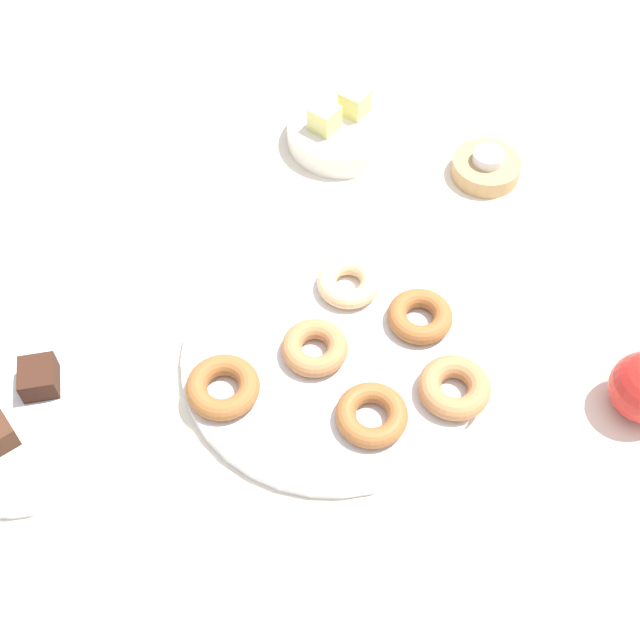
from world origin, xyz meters
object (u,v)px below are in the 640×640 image
(donut_plate, at_px, (331,357))
(melon_chunk_right, at_px, (355,102))
(donut_0, at_px, (420,316))
(donut_2, at_px, (348,282))
(donut_4, at_px, (454,388))
(donut_3, at_px, (372,415))
(donut_5, at_px, (315,348))
(candle_holder, at_px, (486,168))
(cake_plate, at_px, (26,418))
(donut_1, at_px, (223,387))
(fruit_bowl, at_px, (341,132))
(melon_chunk_left, at_px, (324,118))
(tealight, at_px, (488,157))
(brownie_far, at_px, (39,377))

(donut_plate, height_order, melon_chunk_right, melon_chunk_right)
(donut_0, distance_m, donut_2, 0.10)
(donut_4, bearing_deg, donut_3, 173.81)
(donut_0, height_order, donut_5, same)
(donut_plate, distance_m, candle_holder, 0.38)
(donut_5, relative_size, cake_plate, 0.34)
(donut_1, xyz_separation_m, donut_4, (0.24, -0.12, 0.00))
(cake_plate, bearing_deg, donut_1, -18.71)
(cake_plate, height_order, fruit_bowl, fruit_bowl)
(donut_0, bearing_deg, melon_chunk_left, 83.32)
(melon_chunk_left, bearing_deg, candle_holder, -39.99)
(donut_2, bearing_deg, donut_5, -139.17)
(donut_2, bearing_deg, cake_plate, 179.90)
(donut_5, height_order, fruit_bowl, donut_5)
(donut_3, height_order, donut_5, donut_5)
(donut_1, xyz_separation_m, donut_5, (0.12, 0.00, -0.00))
(donut_5, relative_size, tealight, 1.83)
(donut_2, bearing_deg, tealight, 21.30)
(donut_plate, height_order, donut_5, donut_5)
(donut_plate, bearing_deg, brownie_far, 161.37)
(tealight, bearing_deg, donut_0, -139.04)
(tealight, bearing_deg, donut_2, -158.70)
(candle_holder, xyz_separation_m, melon_chunk_left, (-0.18, 0.15, 0.04))
(donut_2, height_order, melon_chunk_right, melon_chunk_right)
(cake_plate, xyz_separation_m, fruit_bowl, (0.53, 0.26, 0.01))
(donut_0, xyz_separation_m, donut_2, (-0.05, 0.08, 0.00))
(donut_3, bearing_deg, fruit_bowl, 67.09)
(donut_0, bearing_deg, brownie_far, 165.31)
(donut_4, relative_size, fruit_bowl, 0.53)
(donut_1, relative_size, donut_5, 1.08)
(donut_4, bearing_deg, donut_plate, 132.15)
(donut_5, height_order, melon_chunk_right, melon_chunk_right)
(donut_plate, height_order, donut_0, donut_0)
(candle_holder, xyz_separation_m, tealight, (0.00, 0.00, 0.02))
(donut_0, height_order, brownie_far, brownie_far)
(donut_2, height_order, candle_holder, donut_2)
(melon_chunk_right, bearing_deg, donut_4, -103.62)
(donut_1, xyz_separation_m, candle_holder, (0.47, 0.18, -0.02))
(donut_plate, relative_size, melon_chunk_right, 9.90)
(cake_plate, height_order, brownie_far, brownie_far)
(tealight, bearing_deg, donut_3, -139.79)
(donut_3, distance_m, fruit_bowl, 0.47)
(donut_5, relative_size, melon_chunk_left, 2.19)
(donut_0, height_order, donut_1, donut_1)
(tealight, relative_size, melon_chunk_right, 1.20)
(fruit_bowl, bearing_deg, donut_1, -134.09)
(donut_plate, xyz_separation_m, melon_chunk_left, (0.16, 0.33, 0.05))
(melon_chunk_right, bearing_deg, donut_0, -105.03)
(cake_plate, xyz_separation_m, tealight, (0.68, 0.11, 0.03))
(donut_1, height_order, donut_2, same)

